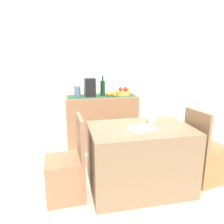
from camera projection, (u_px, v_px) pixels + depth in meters
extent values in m
cube|color=beige|center=(116.00, 174.00, 2.99)|extent=(6.40, 6.40, 0.02)
cube|color=silver|center=(101.00, 63.00, 3.76)|extent=(6.40, 0.06, 2.70)
cube|color=#926645|center=(102.00, 122.00, 3.74)|extent=(1.13, 0.42, 0.86)
cube|color=#215232|center=(101.00, 96.00, 3.63)|extent=(1.06, 0.32, 0.01)
cylinder|color=gold|center=(123.00, 93.00, 3.69)|extent=(0.23, 0.23, 0.07)
sphere|color=red|center=(125.00, 89.00, 3.63)|extent=(0.07, 0.07, 0.07)
sphere|color=#B72D2E|center=(121.00, 89.00, 3.64)|extent=(0.07, 0.07, 0.07)
sphere|color=#8BB13D|center=(127.00, 89.00, 3.68)|extent=(0.07, 0.07, 0.07)
cylinder|color=#0F3219|center=(103.00, 89.00, 3.61)|extent=(0.07, 0.07, 0.24)
cylinder|color=#0F3219|center=(103.00, 78.00, 3.57)|extent=(0.03, 0.03, 0.08)
cube|color=black|center=(90.00, 87.00, 3.56)|extent=(0.16, 0.18, 0.29)
cylinder|color=slate|center=(77.00, 92.00, 3.54)|extent=(0.09, 0.09, 0.16)
sphere|color=orange|center=(115.00, 95.00, 3.56)|extent=(0.06, 0.06, 0.06)
sphere|color=orange|center=(114.00, 94.00, 3.63)|extent=(0.07, 0.07, 0.07)
sphere|color=orange|center=(109.00, 94.00, 3.59)|extent=(0.08, 0.08, 0.08)
cube|color=#896E4F|center=(140.00, 158.00, 2.59)|extent=(1.12, 0.73, 0.74)
cube|color=white|center=(141.00, 129.00, 2.43)|extent=(0.34, 0.30, 0.02)
cylinder|color=silver|center=(151.00, 120.00, 2.61)|extent=(0.07, 0.07, 0.09)
cube|color=#986C49|center=(65.00, 178.00, 2.46)|extent=(0.42, 0.42, 0.45)
cube|color=#8F6847|center=(80.00, 137.00, 2.38)|extent=(0.06, 0.40, 0.45)
cube|color=olive|center=(205.00, 163.00, 2.79)|extent=(0.46, 0.46, 0.45)
cube|color=#99744E|center=(197.00, 130.00, 2.61)|extent=(0.11, 0.40, 0.45)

